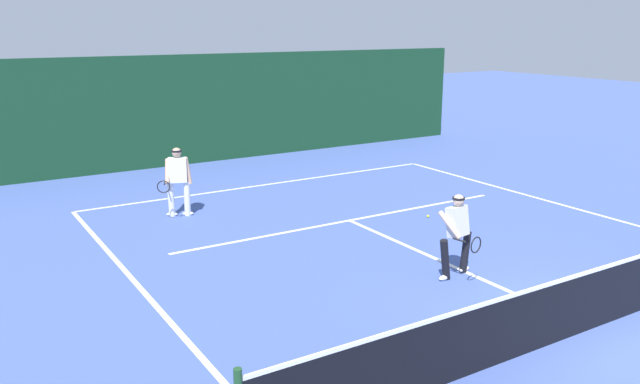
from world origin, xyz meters
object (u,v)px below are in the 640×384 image
Objects in this scene: player_far at (178,179)px; tennis_ball at (428,216)px; player_near at (457,232)px; tennis_ball_extra at (446,215)px.

tennis_ball is at bearing 169.95° from player_far.
tennis_ball_extra is (2.43, 2.88, -0.80)m from player_near.
player_near is 23.09× the size of tennis_ball_extra.
player_far reaches higher than tennis_ball.
tennis_ball_extra is (5.35, -3.38, -0.87)m from player_far.
tennis_ball is at bearing 159.90° from tennis_ball_extra.
player_far reaches higher than tennis_ball_extra.
player_near is at bearing -123.36° from tennis_ball.
player_near reaches higher than tennis_ball.
player_far reaches higher than player_near.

